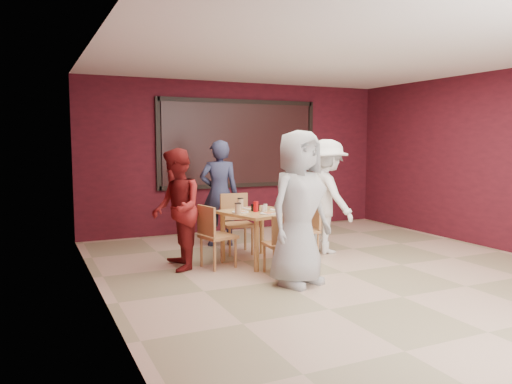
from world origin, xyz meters
name	(u,v)px	position (x,y,z in m)	size (l,w,h in m)	color
floor	(344,272)	(0.00, 0.00, 0.00)	(7.00, 7.00, 0.00)	tan
window_blinds	(240,144)	(0.00, 3.45, 1.65)	(3.00, 0.02, 1.50)	black
dining_table	(259,217)	(-0.76, 0.98, 0.64)	(1.13, 1.13, 0.88)	tan
chair_front	(282,241)	(-0.79, 0.22, 0.45)	(0.40, 0.40, 0.79)	#A66A40
chair_back	(236,220)	(-0.81, 1.68, 0.51)	(0.48, 0.48, 0.90)	#A66A40
chair_left	(214,233)	(-1.45, 0.94, 0.48)	(0.49, 0.49, 0.85)	#A66A40
chair_right	(309,227)	(0.06, 0.99, 0.45)	(0.45, 0.45, 0.79)	#A66A40
diner_front	(299,208)	(-0.80, -0.20, 0.92)	(0.90, 0.58, 1.84)	#A6A6A6
diner_back	(219,193)	(-0.87, 2.26, 0.86)	(0.63, 0.41, 1.72)	#2E3152
diner_left	(176,209)	(-1.92, 1.08, 0.81)	(0.79, 0.61, 1.62)	maroon
diner_right	(326,196)	(0.43, 1.11, 0.86)	(1.12, 0.64, 1.73)	white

